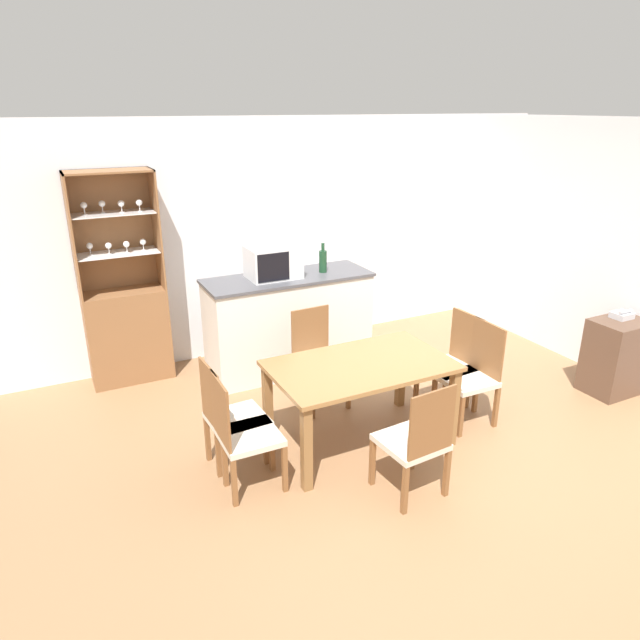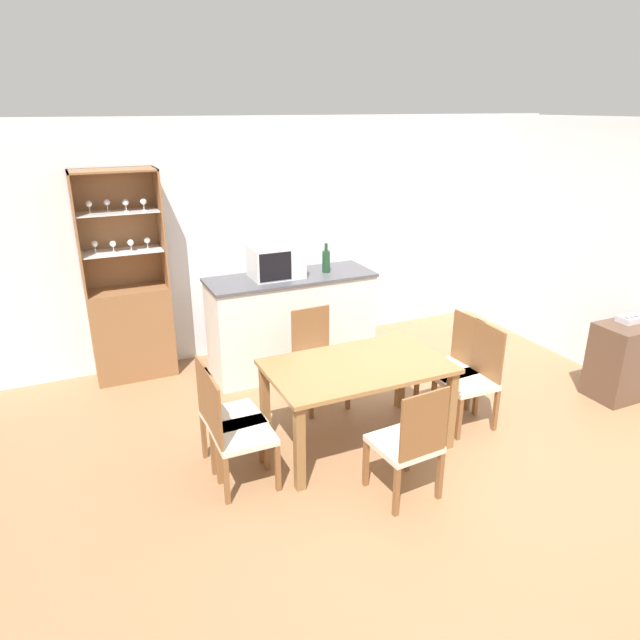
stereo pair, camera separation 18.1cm
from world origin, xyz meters
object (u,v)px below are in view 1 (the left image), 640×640
object	(u,v)px
dining_chair_side_left_far	(231,418)
telephone	(622,315)
display_cabinet	(127,321)
microwave	(273,262)
dining_chair_side_right_near	(471,376)
dining_chair_head_far	(318,360)
side_cabinet	(616,356)
dining_table	(360,375)
dining_chair_side_left_near	(243,434)
wine_bottle	(323,261)
dining_chair_head_near	(415,441)
dining_chair_side_right_far	(452,364)

from	to	relation	value
dining_chair_side_left_far	telephone	xyz separation A→B (m)	(3.79, -0.40, 0.33)
display_cabinet	microwave	xyz separation A→B (m)	(1.40, -0.49, 0.56)
dining_chair_side_right_near	dining_chair_head_far	bearing A→B (deg)	50.59
display_cabinet	side_cabinet	distance (m)	4.82
dining_chair_head_far	dining_chair_side_left_far	bearing A→B (deg)	28.96
dining_table	dining_chair_head_far	distance (m)	0.79
display_cabinet	microwave	distance (m)	1.58
dining_chair_side_left_far	dining_chair_side_left_near	xyz separation A→B (m)	(-0.00, -0.26, 0.00)
wine_bottle	side_cabinet	bearing A→B (deg)	-40.29
dining_chair_side_right_near	dining_chair_head_near	bearing A→B (deg)	122.15
dining_chair_side_left_far	dining_chair_side_right_far	bearing A→B (deg)	87.15
dining_chair_head_near	wine_bottle	size ratio (longest dim) A/B	2.95
dining_chair_head_near	dining_chair_side_left_far	bearing A→B (deg)	135.53
dining_chair_side_left_far	microwave	bearing A→B (deg)	143.80
dining_chair_head_near	telephone	xyz separation A→B (m)	(2.73, 0.49, 0.33)
dining_chair_side_left_far	dining_chair_side_left_near	bearing A→B (deg)	-3.03
dining_chair_head_near	telephone	world-z (taller)	dining_chair_head_near
dining_chair_head_far	wine_bottle	distance (m)	1.16
dining_chair_side_left_near	side_cabinet	world-z (taller)	dining_chair_side_left_near
dining_chair_side_left_near	display_cabinet	bearing A→B (deg)	-168.46
display_cabinet	dining_table	bearing A→B (deg)	-54.70
dining_chair_side_left_near	telephone	xyz separation A→B (m)	(3.79, -0.14, 0.33)
dining_chair_head_near	side_cabinet	xyz separation A→B (m)	(2.68, 0.44, -0.07)
microwave	side_cabinet	distance (m)	3.47
display_cabinet	dining_chair_head_near	xyz separation A→B (m)	(1.49, -2.86, -0.19)
dining_table	dining_chair_side_left_far	bearing A→B (deg)	173.07
dining_chair_head_near	dining_chair_side_right_far	bearing A→B (deg)	36.38
dining_chair_head_near	dining_chair_side_right_far	distance (m)	1.38
dining_table	microwave	distance (m)	1.71
dining_chair_head_near	dining_table	bearing A→B (deg)	86.04
dining_chair_head_near	dining_chair_side_left_far	distance (m)	1.38
side_cabinet	telephone	world-z (taller)	telephone
dining_chair_side_left_near	dining_chair_head_near	bearing A→B (deg)	59.50
dining_table	dining_chair_side_left_near	world-z (taller)	dining_chair_side_left_near
dining_chair_side_right_far	microwave	world-z (taller)	microwave
dining_chair_head_far	microwave	size ratio (longest dim) A/B	1.77
dining_chair_side_right_near	dining_chair_head_far	world-z (taller)	same
dining_table	microwave	bearing A→B (deg)	92.93
side_cabinet	dining_chair_side_left_near	bearing A→B (deg)	176.99
side_cabinet	telephone	size ratio (longest dim) A/B	4.03
dining_table	dining_chair_side_left_far	xyz separation A→B (m)	(-1.05, 0.13, -0.18)
display_cabinet	telephone	bearing A→B (deg)	-29.28
wine_bottle	dining_table	bearing A→B (deg)	-106.17
dining_table	dining_chair_side_right_far	bearing A→B (deg)	7.25
dining_table	dining_chair_head_far	size ratio (longest dim) A/B	1.60
dining_table	dining_chair_head_far	world-z (taller)	dining_chair_head_far
microwave	wine_bottle	size ratio (longest dim) A/B	1.67
dining_chair_head_near	microwave	size ratio (longest dim) A/B	1.77
dining_chair_side_right_near	dining_chair_side_right_far	distance (m)	0.26
side_cabinet	microwave	bearing A→B (deg)	145.01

